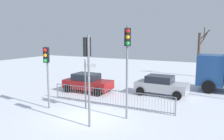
{
  "coord_description": "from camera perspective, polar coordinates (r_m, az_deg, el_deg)",
  "views": [
    {
      "loc": [
        6.7,
        -10.11,
        4.43
      ],
      "look_at": [
        0.35,
        2.11,
        2.37
      ],
      "focal_mm": 37.17,
      "sensor_mm": 36.0,
      "label": 1
    }
  ],
  "objects": [
    {
      "name": "direction_sign_post",
      "position": [
        14.07,
        -6.35,
        -2.75
      ],
      "size": [
        0.79,
        0.14,
        3.03
      ],
      "rotation": [
        0.0,
        0.0,
        0.11
      ],
      "color": "slate",
      "rests_on": "ground"
    },
    {
      "name": "car_silver_trailing",
      "position": [
        17.72,
        12.0,
        -3.63
      ],
      "size": [
        3.84,
        2.0,
        1.47
      ],
      "rotation": [
        0.0,
        0.0,
        -0.02
      ],
      "color": "#B2B5BA",
      "rests_on": "ground"
    },
    {
      "name": "traffic_light_mid_right",
      "position": [
        11.08,
        -6.07,
        2.39
      ],
      "size": [
        0.5,
        0.43,
        4.45
      ],
      "rotation": [
        0.0,
        0.0,
        0.98
      ],
      "color": "slate",
      "rests_on": "ground"
    },
    {
      "name": "pedestrian_guard_railing",
      "position": [
        14.72,
        -0.7,
        -6.77
      ],
      "size": [
        8.34,
        0.22,
        1.07
      ],
      "rotation": [
        0.0,
        0.0,
        0.02
      ],
      "color": "slate",
      "rests_on": "ground"
    },
    {
      "name": "ground_plane",
      "position": [
        12.92,
        -5.83,
        -11.6
      ],
      "size": [
        60.0,
        60.0,
        0.0
      ],
      "primitive_type": "plane",
      "color": "white"
    },
    {
      "name": "bare_tree_left",
      "position": [
        26.74,
        20.65,
        4.01
      ],
      "size": [
        1.31,
        1.44,
        5.29
      ],
      "color": "#473828",
      "rests_on": "ground"
    },
    {
      "name": "traffic_light_mid_left",
      "position": [
        14.21,
        -15.78,
        1.67
      ],
      "size": [
        0.41,
        0.52,
        3.85
      ],
      "rotation": [
        0.0,
        0.0,
        3.63
      ],
      "color": "slate",
      "rests_on": "ground"
    },
    {
      "name": "traffic_light_foreground_right",
      "position": [
        11.85,
        3.79,
        4.37
      ],
      "size": [
        0.41,
        0.52,
        4.9
      ],
      "rotation": [
        0.0,
        0.0,
        3.62
      ],
      "color": "slate",
      "rests_on": "ground"
    },
    {
      "name": "car_red_far",
      "position": [
        18.38,
        -6.04,
        -3.05
      ],
      "size": [
        3.84,
        2.0,
        1.47
      ],
      "rotation": [
        0.0,
        0.0,
        0.02
      ],
      "color": "maroon",
      "rests_on": "ground"
    }
  ]
}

